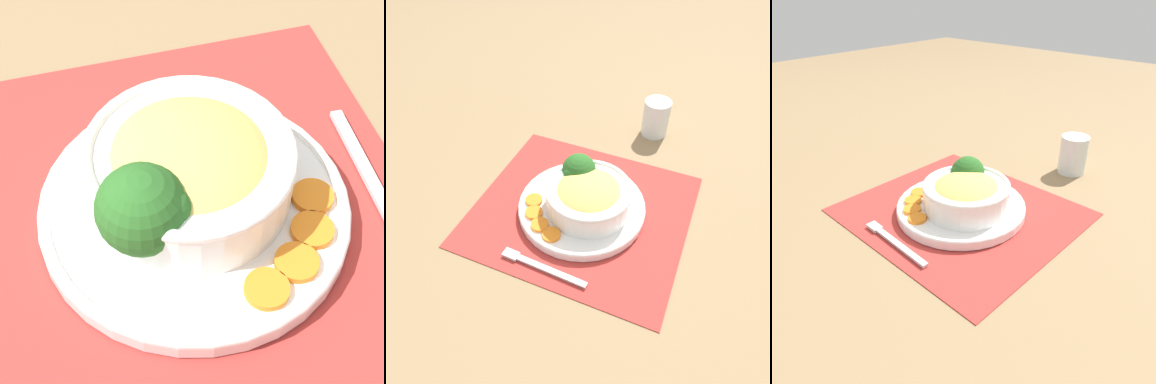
{
  "view_description": "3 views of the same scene",
  "coord_description": "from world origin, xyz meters",
  "views": [
    {
      "loc": [
        0.11,
        0.33,
        0.48
      ],
      "look_at": [
        0.0,
        -0.0,
        0.04
      ],
      "focal_mm": 60.0,
      "sensor_mm": 36.0,
      "label": 1
    },
    {
      "loc": [
        -0.52,
        -0.2,
        0.63
      ],
      "look_at": [
        0.0,
        0.01,
        0.06
      ],
      "focal_mm": 35.0,
      "sensor_mm": 36.0,
      "label": 2
    },
    {
      "loc": [
        -0.51,
        -0.47,
        0.45
      ],
      "look_at": [
        -0.0,
        -0.01,
        0.06
      ],
      "focal_mm": 35.0,
      "sensor_mm": 36.0,
      "label": 3
    }
  ],
  "objects": [
    {
      "name": "placemat",
      "position": [
        0.0,
        0.0,
        0.0
      ],
      "size": [
        0.43,
        0.48,
        0.0
      ],
      "color": "#B2332D",
      "rests_on": "ground_plane"
    },
    {
      "name": "bowl",
      "position": [
        -0.0,
        -0.02,
        0.06
      ],
      "size": [
        0.19,
        0.19,
        0.07
      ],
      "color": "white",
      "rests_on": "plate"
    },
    {
      "name": "plate",
      "position": [
        0.0,
        0.0,
        0.02
      ],
      "size": [
        0.28,
        0.28,
        0.02
      ],
      "color": "white",
      "rests_on": "placemat"
    },
    {
      "name": "carrot_slice_far",
      "position": [
        -0.09,
        0.06,
        0.02
      ],
      "size": [
        0.04,
        0.04,
        0.01
      ],
      "color": "orange",
      "rests_on": "plate"
    },
    {
      "name": "broccoli_floret",
      "position": [
        0.05,
        0.03,
        0.07
      ],
      "size": [
        0.08,
        0.08,
        0.09
      ],
      "color": "#84AD5B",
      "rests_on": "plate"
    },
    {
      "name": "fork",
      "position": [
        -0.17,
        0.03,
        0.01
      ],
      "size": [
        0.03,
        0.18,
        0.01
      ],
      "rotation": [
        0.0,
        0.0,
        -0.07
      ],
      "color": "silver",
      "rests_on": "placemat"
    },
    {
      "name": "carrot_slice_middle",
      "position": [
        -0.06,
        0.09,
        0.02
      ],
      "size": [
        0.04,
        0.04,
        0.01
      ],
      "color": "orange",
      "rests_on": "plate"
    },
    {
      "name": "carrot_slice_extra",
      "position": [
        -0.1,
        0.03,
        0.02
      ],
      "size": [
        0.04,
        0.04,
        0.01
      ],
      "color": "orange",
      "rests_on": "plate"
    },
    {
      "name": "ground_plane",
      "position": [
        0.0,
        0.0,
        0.0
      ],
      "size": [
        4.0,
        4.0,
        0.0
      ],
      "primitive_type": "plane",
      "color": "#8C704C"
    },
    {
      "name": "carrot_slice_near",
      "position": [
        -0.03,
        0.1,
        0.02
      ],
      "size": [
        0.04,
        0.04,
        0.01
      ],
      "color": "orange",
      "rests_on": "plate"
    },
    {
      "name": "water_glass",
      "position": [
        0.35,
        -0.08,
        0.04
      ],
      "size": [
        0.07,
        0.07,
        0.1
      ],
      "color": "silver",
      "rests_on": "ground_plane"
    }
  ]
}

